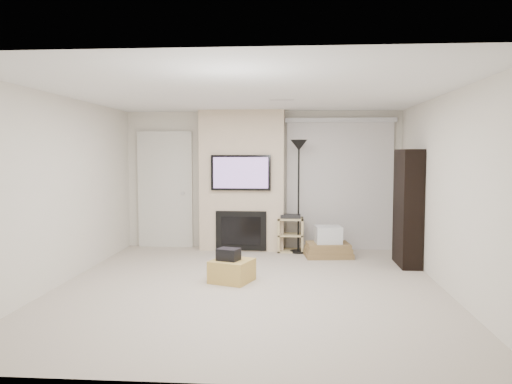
# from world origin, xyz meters

# --- Properties ---
(floor) EXTENTS (5.00, 5.50, 0.00)m
(floor) POSITION_xyz_m (0.00, 0.00, 0.00)
(floor) COLOR beige
(floor) RESTS_ON ground
(ceiling) EXTENTS (5.00, 5.50, 0.00)m
(ceiling) POSITION_xyz_m (0.00, 0.00, 2.50)
(ceiling) COLOR white
(ceiling) RESTS_ON wall_back
(wall_back) EXTENTS (5.00, 0.00, 2.50)m
(wall_back) POSITION_xyz_m (0.00, 2.75, 1.25)
(wall_back) COLOR silver
(wall_back) RESTS_ON ground
(wall_front) EXTENTS (5.00, 0.00, 2.50)m
(wall_front) POSITION_xyz_m (0.00, -2.75, 1.25)
(wall_front) COLOR silver
(wall_front) RESTS_ON ground
(wall_left) EXTENTS (0.00, 5.50, 2.50)m
(wall_left) POSITION_xyz_m (-2.50, 0.00, 1.25)
(wall_left) COLOR silver
(wall_left) RESTS_ON ground
(wall_right) EXTENTS (0.00, 5.50, 2.50)m
(wall_right) POSITION_xyz_m (2.50, 0.00, 1.25)
(wall_right) COLOR silver
(wall_right) RESTS_ON ground
(hvac_vent) EXTENTS (0.35, 0.18, 0.01)m
(hvac_vent) POSITION_xyz_m (0.40, 0.80, 2.50)
(hvac_vent) COLOR silver
(hvac_vent) RESTS_ON ceiling
(ottoman) EXTENTS (0.64, 0.64, 0.30)m
(ottoman) POSITION_xyz_m (-0.26, 0.25, 0.15)
(ottoman) COLOR tan
(ottoman) RESTS_ON floor
(black_bag) EXTENTS (0.34, 0.30, 0.16)m
(black_bag) POSITION_xyz_m (-0.30, 0.23, 0.38)
(black_bag) COLOR black
(black_bag) RESTS_ON ottoman
(fireplace_wall) EXTENTS (1.50, 0.47, 2.50)m
(fireplace_wall) POSITION_xyz_m (-0.35, 2.54, 1.24)
(fireplace_wall) COLOR beige
(fireplace_wall) RESTS_ON floor
(entry_door) EXTENTS (1.02, 0.11, 2.14)m
(entry_door) POSITION_xyz_m (-1.80, 2.71, 1.05)
(entry_door) COLOR silver
(entry_door) RESTS_ON floor
(vertical_blinds) EXTENTS (1.98, 0.10, 2.37)m
(vertical_blinds) POSITION_xyz_m (1.40, 2.70, 1.27)
(vertical_blinds) COLOR silver
(vertical_blinds) RESTS_ON floor
(floor_lamp) EXTENTS (0.29, 0.29, 1.97)m
(floor_lamp) POSITION_xyz_m (0.66, 2.32, 1.55)
(floor_lamp) COLOR black
(floor_lamp) RESTS_ON floor
(av_stand) EXTENTS (0.45, 0.38, 0.66)m
(av_stand) POSITION_xyz_m (0.52, 2.40, 0.35)
(av_stand) COLOR #D2BC85
(av_stand) RESTS_ON floor
(box_stack) EXTENTS (0.83, 0.67, 0.52)m
(box_stack) POSITION_xyz_m (1.16, 2.00, 0.20)
(box_stack) COLOR olive
(box_stack) RESTS_ON floor
(bookshelf) EXTENTS (0.30, 0.80, 1.80)m
(bookshelf) POSITION_xyz_m (2.34, 1.46, 0.90)
(bookshelf) COLOR black
(bookshelf) RESTS_ON floor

